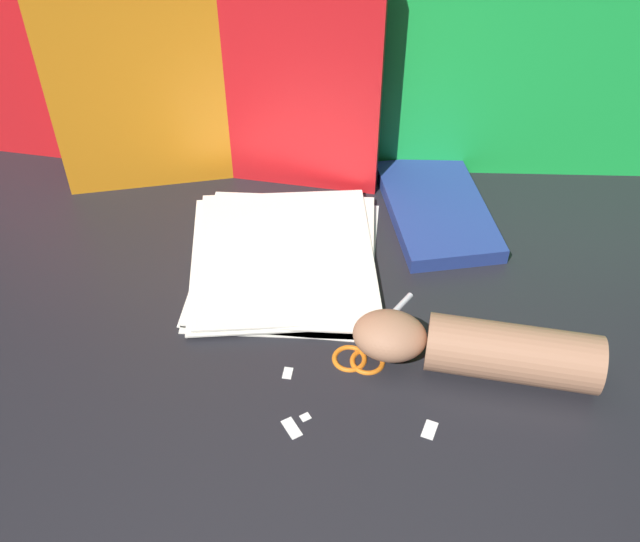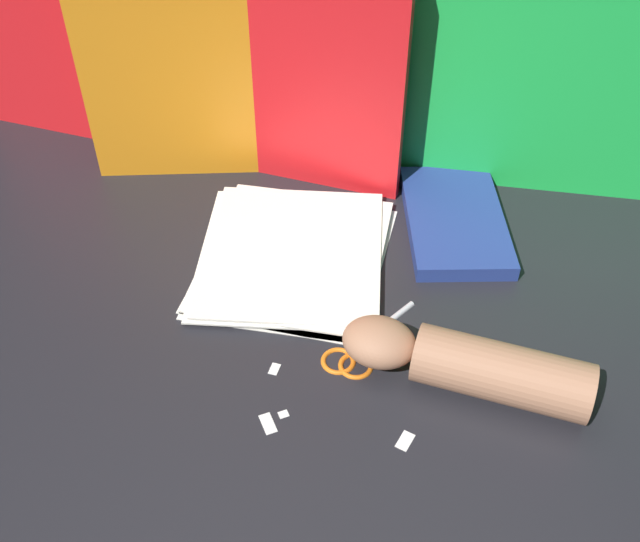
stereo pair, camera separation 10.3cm
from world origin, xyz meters
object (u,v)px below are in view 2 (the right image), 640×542
Objects in this scene: paper_stack at (292,255)px; hand_forearm at (469,364)px; scissors at (354,344)px; book_closed at (455,220)px.

hand_forearm reaches higher than paper_stack.
paper_stack is 0.20m from scissors.
scissors is 0.16m from hand_forearm.
hand_forearm is (0.27, -0.20, 0.03)m from paper_stack.
paper_stack is at bearing 142.67° from hand_forearm.
paper_stack is 1.17× the size of book_closed.
scissors is at bearing 165.10° from hand_forearm.
paper_stack is 1.03× the size of hand_forearm.
hand_forearm reaches higher than scissors.
hand_forearm is (0.15, -0.04, 0.03)m from scissors.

